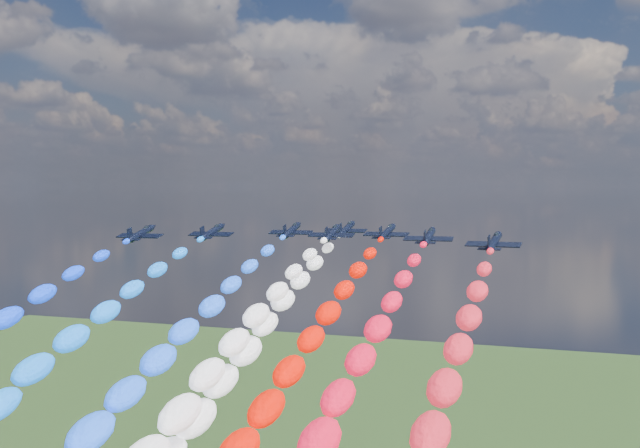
% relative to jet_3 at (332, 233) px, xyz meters
% --- Properties ---
extents(jet_0, '(9.68, 12.87, 5.32)m').
position_rel_jet_3_xyz_m(jet_0, '(-34.65, -14.61, 0.00)').
color(jet_0, black).
extents(jet_1, '(9.14, 12.49, 5.32)m').
position_rel_jet_3_xyz_m(jet_1, '(-23.94, -5.19, 0.00)').
color(jet_1, black).
extents(trail_1, '(5.73, 111.19, 42.89)m').
position_rel_jet_3_xyz_m(trail_1, '(-23.94, -62.92, -19.73)').
color(trail_1, blue).
extents(jet_2, '(9.54, 12.77, 5.32)m').
position_rel_jet_3_xyz_m(jet_2, '(-10.83, 5.63, 0.00)').
color(jet_2, black).
extents(trail_2, '(5.73, 111.19, 42.89)m').
position_rel_jet_3_xyz_m(trail_2, '(-10.83, -52.11, -19.73)').
color(trail_2, blue).
extents(jet_3, '(9.82, 12.97, 5.32)m').
position_rel_jet_3_xyz_m(jet_3, '(0.00, 0.00, 0.00)').
color(jet_3, black).
extents(trail_3, '(5.73, 111.19, 42.89)m').
position_rel_jet_3_xyz_m(trail_3, '(0.00, -57.74, -19.73)').
color(trail_3, white).
extents(jet_4, '(9.18, 12.52, 5.32)m').
position_rel_jet_3_xyz_m(jet_4, '(-1.74, 15.58, 0.00)').
color(jet_4, black).
extents(trail_4, '(5.73, 111.19, 42.89)m').
position_rel_jet_3_xyz_m(trail_4, '(-1.74, -42.15, -19.73)').
color(trail_4, white).
extents(jet_5, '(9.58, 12.81, 5.32)m').
position_rel_jet_3_xyz_m(jet_5, '(9.80, 5.77, 0.00)').
color(jet_5, black).
extents(trail_5, '(5.73, 111.19, 42.89)m').
position_rel_jet_3_xyz_m(trail_5, '(9.80, -51.97, -19.73)').
color(trail_5, '#E60D01').
extents(jet_6, '(9.45, 12.71, 5.32)m').
position_rel_jet_3_xyz_m(jet_6, '(20.36, -4.54, 0.00)').
color(jet_6, black).
extents(trail_6, '(5.73, 111.19, 42.89)m').
position_rel_jet_3_xyz_m(trail_6, '(20.36, -62.28, -19.73)').
color(trail_6, red).
extents(jet_7, '(9.88, 13.02, 5.32)m').
position_rel_jet_3_xyz_m(jet_7, '(33.33, -14.92, 0.00)').
color(jet_7, black).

